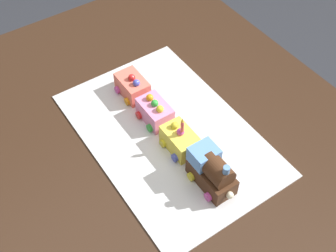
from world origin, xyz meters
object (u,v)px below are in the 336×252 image
object	(u,v)px
cake_car_hopper_lemon	(180,140)
birthday_candle	(182,125)
cake_car_gondola_coral	(133,86)
cake_locomotive	(212,171)
dining_table	(178,166)
cake_car_caboose_bubblegum	(155,112)

from	to	relation	value
cake_car_hopper_lemon	birthday_candle	bearing A→B (deg)	-180.00
cake_car_gondola_coral	cake_car_hopper_lemon	bearing A→B (deg)	180.00
cake_locomotive	dining_table	bearing A→B (deg)	-2.69
cake_locomotive	birthday_candle	xyz separation A→B (m)	(0.12, 0.00, 0.05)
cake_car_caboose_bubblegum	cake_car_gondola_coral	xyz separation A→B (m)	(0.12, 0.00, -0.00)
dining_table	cake_car_caboose_bubblegum	world-z (taller)	cake_car_caboose_bubblegum
dining_table	cake_locomotive	world-z (taller)	cake_locomotive
cake_car_caboose_bubblegum	cake_locomotive	bearing A→B (deg)	-180.00
cake_locomotive	cake_car_hopper_lemon	bearing A→B (deg)	0.00
cake_locomotive	cake_car_hopper_lemon	size ratio (longest dim) A/B	1.40
dining_table	cake_car_gondola_coral	world-z (taller)	cake_car_gondola_coral
dining_table	cake_car_gondola_coral	bearing A→B (deg)	1.80
cake_locomotive	birthday_candle	size ratio (longest dim) A/B	2.92
cake_car_hopper_lemon	birthday_candle	xyz separation A→B (m)	(-0.01, -0.00, 0.07)
cake_locomotive	cake_car_caboose_bubblegum	size ratio (longest dim) A/B	1.40
cake_car_gondola_coral	birthday_candle	distance (m)	0.25
cake_car_caboose_bubblegum	cake_car_hopper_lemon	bearing A→B (deg)	180.00
cake_locomotive	birthday_candle	world-z (taller)	birthday_candle
cake_locomotive	birthday_candle	distance (m)	0.13
cake_locomotive	cake_car_hopper_lemon	world-z (taller)	cake_locomotive
dining_table	cake_car_hopper_lemon	bearing A→B (deg)	157.19
cake_locomotive	birthday_candle	bearing A→B (deg)	0.00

